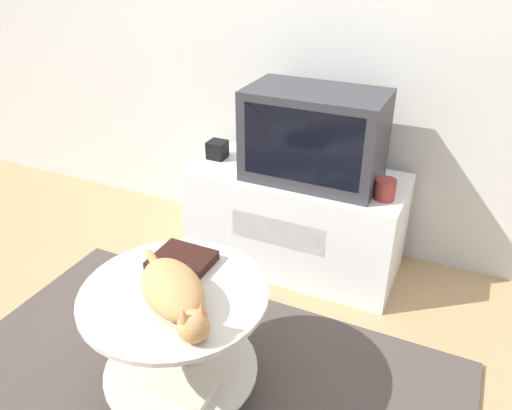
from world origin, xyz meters
TOP-DOWN VIEW (x-y plane):
  - ground_plane at (0.00, 0.00)m, footprint 12.00×12.00m
  - wall_back at (0.00, 1.39)m, footprint 8.00×0.05m
  - rug at (0.00, 0.00)m, footprint 2.08×1.33m
  - tv_stand at (0.03, 1.06)m, footprint 1.11×0.50m
  - tv at (0.11, 1.04)m, footprint 0.66×0.37m
  - speaker at (-0.44, 1.06)m, footprint 0.10×0.10m
  - mug at (0.49, 0.97)m, footprint 0.10×0.10m
  - coffee_table at (-0.04, 0.01)m, footprint 0.67×0.67m
  - dvd_box at (-0.10, 0.16)m, footprint 0.22×0.19m
  - cat at (0.01, -0.05)m, footprint 0.47×0.39m

SIDE VIEW (x-z plane):
  - ground_plane at x=0.00m, z-range 0.00..0.00m
  - rug at x=0.00m, z-range 0.00..0.02m
  - tv_stand at x=0.03m, z-range 0.00..0.54m
  - coffee_table at x=-0.04m, z-range 0.07..0.57m
  - dvd_box at x=-0.10m, z-range 0.51..0.55m
  - cat at x=0.01m, z-range 0.51..0.64m
  - speaker at x=-0.44m, z-range 0.54..0.63m
  - mug at x=0.49m, z-range 0.54..0.64m
  - tv at x=0.11m, z-range 0.54..0.98m
  - wall_back at x=0.00m, z-range 0.00..2.60m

